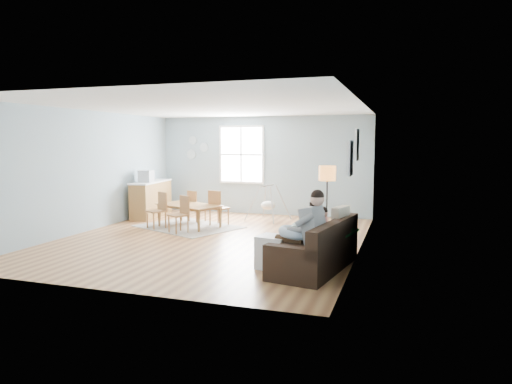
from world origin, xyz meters
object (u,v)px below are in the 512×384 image
(floor_lamp, at_px, (327,180))
(counter, at_px, (151,199))
(chair_nw, at_px, (195,205))
(chair_ne, at_px, (217,206))
(toddler, at_px, (318,226))
(chair_sw, at_px, (159,208))
(baby_swing, at_px, (268,205))
(father, at_px, (304,229))
(chair_se, at_px, (181,212))
(dining_table, at_px, (188,216))
(monitor, at_px, (146,176))
(sofa, at_px, (318,252))
(storage_cube, at_px, (273,252))

(floor_lamp, bearing_deg, counter, 156.80)
(chair_nw, xyz_separation_m, chair_ne, (0.74, -0.33, 0.04))
(toddler, distance_m, chair_sw, 4.62)
(baby_swing, bearing_deg, father, -66.67)
(floor_lamp, xyz_separation_m, chair_se, (-3.30, 0.45, -0.83))
(chair_sw, distance_m, baby_swing, 2.77)
(toddler, height_order, dining_table, toddler)
(chair_se, height_order, monitor, monitor)
(sofa, bearing_deg, counter, 144.54)
(sofa, relative_size, chair_nw, 2.60)
(sofa, bearing_deg, dining_table, 143.49)
(sofa, relative_size, chair_se, 2.51)
(toddler, bearing_deg, chair_nw, 139.71)
(chair_sw, bearing_deg, chair_se, -23.42)
(dining_table, distance_m, chair_sw, 0.71)
(dining_table, height_order, chair_sw, chair_sw)
(chair_ne, distance_m, baby_swing, 1.45)
(floor_lamp, distance_m, chair_sw, 4.19)
(floor_lamp, bearing_deg, baby_swing, 126.87)
(toddler, relative_size, chair_nw, 0.98)
(father, xyz_separation_m, storage_cube, (-0.52, 0.09, -0.42))
(toddler, xyz_separation_m, baby_swing, (-2.00, 3.90, -0.26))
(chair_se, bearing_deg, monitor, 140.96)
(father, distance_m, storage_cube, 0.68)
(counter, distance_m, monitor, 0.71)
(sofa, height_order, dining_table, sofa)
(chair_ne, height_order, monitor, monitor)
(chair_sw, relative_size, chair_se, 1.02)
(dining_table, bearing_deg, chair_se, -55.86)
(toddler, distance_m, baby_swing, 4.39)
(father, distance_m, toddler, 0.46)
(floor_lamp, xyz_separation_m, chair_ne, (-2.86, 1.46, -0.81))
(sofa, distance_m, toddler, 0.43)
(dining_table, bearing_deg, baby_swing, 64.17)
(chair_se, distance_m, counter, 2.49)
(monitor, bearing_deg, sofa, -33.30)
(chair_sw, bearing_deg, counter, 126.72)
(storage_cube, height_order, chair_nw, chair_nw)
(sofa, relative_size, storage_cube, 3.80)
(chair_se, distance_m, monitor, 2.33)
(toddler, height_order, chair_ne, toddler)
(sofa, relative_size, baby_swing, 1.87)
(chair_se, bearing_deg, chair_nw, 102.89)
(father, bearing_deg, chair_nw, 134.91)
(dining_table, bearing_deg, chair_nw, 123.46)
(floor_lamp, height_order, baby_swing, floor_lamp)
(chair_ne, xyz_separation_m, counter, (-2.23, 0.72, 0.00))
(baby_swing, bearing_deg, sofa, -63.49)
(toddler, bearing_deg, chair_sw, 152.91)
(chair_se, bearing_deg, sofa, -30.05)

